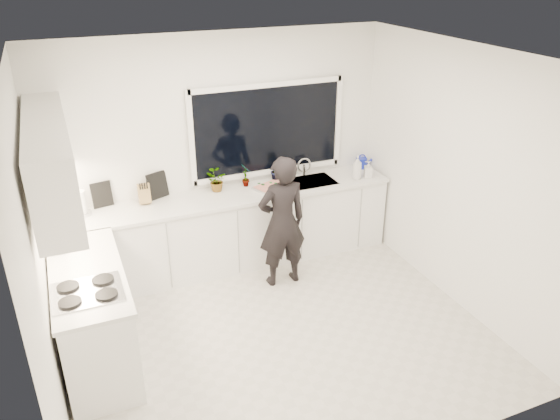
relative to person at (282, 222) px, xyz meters
name	(u,v)px	position (x,y,z in m)	size (l,w,h in m)	color
floor	(277,333)	(-0.41, -0.85, -0.77)	(4.00, 3.50, 0.02)	beige
wall_back	(219,151)	(-0.41, 0.91, 0.59)	(4.00, 0.02, 2.70)	white
wall_left	(35,255)	(-2.42, -0.85, 0.59)	(0.02, 3.50, 2.70)	white
wall_right	(458,178)	(1.60, -0.85, 0.59)	(0.02, 3.50, 2.70)	white
ceiling	(277,56)	(-0.41, -0.85, 1.95)	(4.00, 3.50, 0.02)	white
window	(268,129)	(0.19, 0.87, 0.79)	(1.80, 0.02, 1.00)	black
base_cabinets_back	(230,232)	(-0.41, 0.60, -0.32)	(3.92, 0.58, 0.88)	white
base_cabinets_left	(94,316)	(-2.08, -0.50, -0.32)	(0.58, 1.60, 0.88)	white
countertop_back	(229,197)	(-0.41, 0.59, 0.14)	(3.94, 0.62, 0.04)	silver
countertop_left	(86,274)	(-2.08, -0.50, 0.14)	(0.62, 1.60, 0.04)	silver
upper_cabinets	(51,161)	(-2.20, -0.15, 1.09)	(0.34, 2.10, 0.70)	white
sink	(311,185)	(0.64, 0.60, 0.11)	(0.58, 0.42, 0.14)	silver
faucet	(304,167)	(0.64, 0.80, 0.27)	(0.03, 0.03, 0.22)	silver
stovetop	(87,291)	(-2.10, -0.85, 0.17)	(0.56, 0.48, 0.03)	black
person	(282,222)	(0.00, 0.00, 0.00)	(0.56, 0.37, 1.53)	black
pizza_tray	(274,187)	(0.14, 0.57, 0.17)	(0.43, 0.32, 0.03)	silver
pizza	(274,186)	(0.14, 0.57, 0.19)	(0.40, 0.28, 0.01)	#B2171A
watering_can	(361,163)	(1.44, 0.76, 0.22)	(0.14, 0.14, 0.13)	#1220AE
paper_towel_roll	(81,204)	(-2.01, 0.70, 0.29)	(0.11, 0.11, 0.26)	white
knife_block	(144,194)	(-1.34, 0.74, 0.27)	(0.13, 0.10, 0.22)	#9B6948
utensil_crock	(60,244)	(-2.26, -0.05, 0.24)	(0.13, 0.13, 0.16)	silver
picture_frame_large	(102,195)	(-1.78, 0.84, 0.30)	(0.22, 0.02, 0.28)	black
picture_frame_small	(157,185)	(-1.17, 0.84, 0.31)	(0.25, 0.02, 0.30)	black
herb_plants	(238,177)	(-0.24, 0.76, 0.29)	(1.01, 0.30, 0.29)	#26662D
soap_bottles	(361,168)	(1.24, 0.45, 0.29)	(0.30, 0.16, 0.30)	#D8BF66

